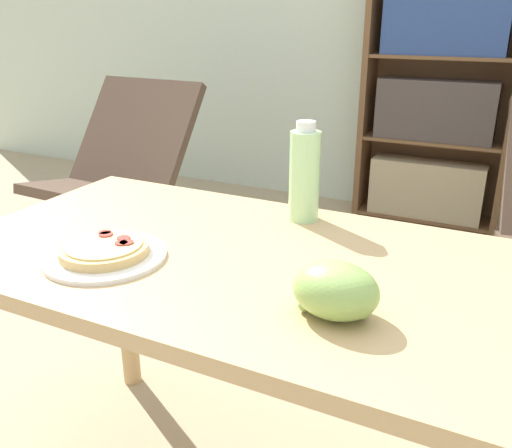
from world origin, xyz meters
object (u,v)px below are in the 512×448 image
drink_bottle (304,175)px  bookshelf (436,107)px  pizza_on_plate (105,252)px  lounge_chair_near (118,200)px  grape_bunch (336,291)px

drink_bottle → bookshelf: bearing=90.3°
pizza_on_plate → drink_bottle: (0.29, 0.40, 0.10)m
pizza_on_plate → drink_bottle: size_ratio=1.05×
pizza_on_plate → lounge_chair_near: (-1.11, 1.33, -0.45)m
pizza_on_plate → bookshelf: 2.56m
pizza_on_plate → grape_bunch: 0.51m
lounge_chair_near → bookshelf: bearing=44.0°
grape_bunch → drink_bottle: size_ratio=0.61×
grape_bunch → bookshelf: 2.56m
grape_bunch → lounge_chair_near: lounge_chair_near is taller
bookshelf → lounge_chair_near: bearing=-138.8°
pizza_on_plate → drink_bottle: 0.51m
pizza_on_plate → lounge_chair_near: size_ratio=0.29×
pizza_on_plate → bookshelf: size_ratio=0.17×
drink_bottle → lounge_chair_near: size_ratio=0.28×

